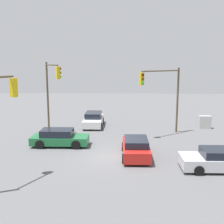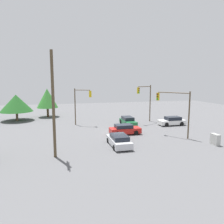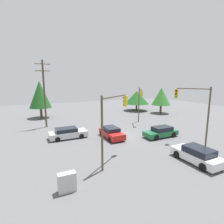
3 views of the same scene
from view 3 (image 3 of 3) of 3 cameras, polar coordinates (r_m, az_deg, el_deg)
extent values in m
plane|color=#5B5B5E|center=(23.47, 3.11, -7.78)|extent=(80.00, 80.00, 0.00)
cube|color=silver|center=(23.14, -14.08, -7.00)|extent=(4.70, 1.93, 0.70)
cube|color=black|center=(22.93, -14.72, -5.64)|extent=(2.58, 1.70, 0.48)
cylinder|color=black|center=(24.36, -11.13, -6.55)|extent=(0.60, 0.22, 0.60)
cylinder|color=black|center=(22.66, -9.94, -7.78)|extent=(0.60, 0.22, 0.60)
cylinder|color=black|center=(23.85, -17.97, -7.22)|extent=(0.60, 0.22, 0.60)
cylinder|color=black|center=(22.11, -17.30, -8.55)|extent=(0.60, 0.22, 0.60)
cube|color=#1E6638|center=(23.75, 15.57, -6.66)|extent=(4.51, 1.80, 0.62)
cube|color=black|center=(23.74, 16.05, -5.24)|extent=(2.48, 1.58, 0.54)
cylinder|color=black|center=(22.30, 14.27, -8.10)|extent=(0.70, 0.22, 0.70)
cylinder|color=black|center=(23.57, 11.60, -7.01)|extent=(0.70, 0.22, 0.70)
cylinder|color=black|center=(24.13, 19.42, -6.98)|extent=(0.70, 0.22, 0.70)
cylinder|color=black|center=(25.31, 16.68, -6.04)|extent=(0.70, 0.22, 0.70)
cube|color=silver|center=(17.83, 25.76, -12.88)|extent=(1.84, 4.45, 0.70)
cube|color=black|center=(17.48, 26.50, -11.21)|extent=(1.62, 2.45, 0.55)
cylinder|color=black|center=(18.10, 20.45, -12.83)|extent=(0.22, 0.67, 0.67)
cylinder|color=black|center=(19.34, 24.14, -11.60)|extent=(0.22, 0.67, 0.67)
cylinder|color=black|center=(16.51, 27.60, -15.65)|extent=(0.22, 0.67, 0.67)
cylinder|color=black|center=(17.85, 31.08, -14.00)|extent=(0.22, 0.67, 0.67)
cube|color=red|center=(22.50, -0.10, -7.11)|extent=(1.83, 4.27, 0.73)
cube|color=black|center=(22.52, -0.34, -5.50)|extent=(1.61, 2.35, 0.47)
cylinder|color=black|center=(21.83, 3.49, -8.29)|extent=(0.22, 0.64, 0.64)
cylinder|color=black|center=(21.08, -0.68, -8.94)|extent=(0.22, 0.64, 0.64)
cylinder|color=black|center=(24.07, 0.41, -6.51)|extent=(0.22, 0.64, 0.64)
cylinder|color=black|center=(23.39, -3.45, -7.03)|extent=(0.22, 0.64, 0.64)
cylinder|color=brown|center=(31.32, 8.77, 2.36)|extent=(0.18, 0.18, 6.11)
cylinder|color=brown|center=(29.72, 9.21, 7.37)|extent=(1.38, 2.46, 0.12)
cube|color=gold|center=(28.41, 9.51, 5.99)|extent=(0.41, 0.43, 1.05)
sphere|color=#360503|center=(28.41, 9.88, 6.66)|extent=(0.22, 0.22, 0.22)
sphere|color=#392605|center=(28.43, 9.86, 5.98)|extent=(0.22, 0.22, 0.22)
sphere|color=green|center=(28.46, 9.83, 5.31)|extent=(0.22, 0.22, 0.22)
cylinder|color=brown|center=(21.50, 28.88, -1.60)|extent=(0.18, 0.18, 6.61)
cylinder|color=brown|center=(21.38, 24.93, 6.94)|extent=(1.84, 3.06, 0.12)
cube|color=gold|center=(21.76, 20.30, 5.63)|extent=(0.41, 0.43, 1.05)
sphere|color=#360503|center=(21.58, 20.24, 6.50)|extent=(0.22, 0.22, 0.22)
sphere|color=#392605|center=(21.59, 20.18, 5.61)|extent=(0.22, 0.22, 0.22)
sphere|color=green|center=(21.62, 20.13, 4.72)|extent=(0.22, 0.22, 0.22)
cylinder|color=brown|center=(13.85, -3.26, -7.29)|extent=(0.18, 0.18, 6.11)
cylinder|color=brown|center=(15.22, 1.04, 5.06)|extent=(3.68, 2.72, 0.12)
cube|color=gold|center=(17.29, 4.42, 3.55)|extent=(0.44, 0.43, 1.05)
sphere|color=#360503|center=(17.32, 3.91, 4.69)|extent=(0.22, 0.22, 0.22)
sphere|color=#392605|center=(17.36, 3.90, 3.58)|extent=(0.22, 0.22, 0.22)
sphere|color=green|center=(17.40, 3.89, 2.48)|extent=(0.22, 0.22, 0.22)
cylinder|color=brown|center=(29.00, -21.20, 5.37)|extent=(0.28, 0.28, 10.32)
cylinder|color=brown|center=(29.04, -21.78, 14.37)|extent=(2.20, 0.12, 0.12)
cylinder|color=brown|center=(28.97, -21.65, 12.40)|extent=(2.20, 0.12, 0.12)
cube|color=#B2B2AD|center=(12.67, -14.50, -21.32)|extent=(1.16, 0.55, 1.29)
cylinder|color=brown|center=(43.57, 8.02, 1.59)|extent=(0.42, 0.42, 1.71)
cone|color=#1E561E|center=(43.29, 8.10, 4.76)|extent=(5.90, 5.90, 3.14)
cylinder|color=brown|center=(37.22, -22.10, -0.23)|extent=(0.46, 0.46, 2.04)
cone|color=#1E561E|center=(36.79, -22.48, 5.34)|extent=(4.13, 4.13, 5.22)
cylinder|color=#4C3823|center=(41.04, 15.59, 0.94)|extent=(0.44, 0.44, 1.91)
cone|color=#337A2D|center=(40.70, 15.78, 4.96)|extent=(4.22, 4.22, 3.87)
camera|label=1|loc=(39.92, -10.70, 9.13)|focal=45.00mm
camera|label=2|loc=(34.31, -60.11, 5.72)|focal=35.00mm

